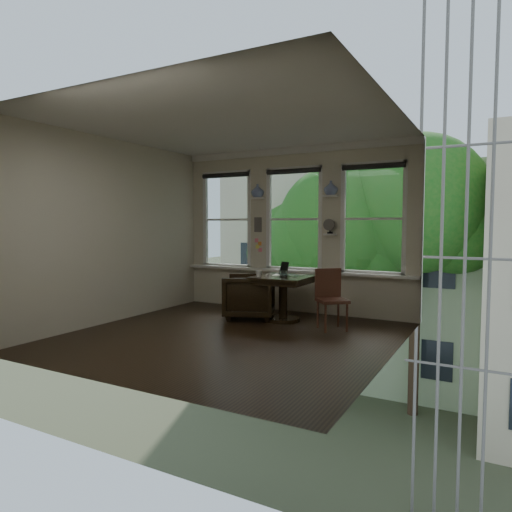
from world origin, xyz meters
The scene contains 25 objects.
ground centered at (0.00, 0.00, 0.00)m, with size 4.50×4.50×0.00m, color black.
ceiling centered at (0.00, 0.00, 3.00)m, with size 4.50×4.50×0.00m, color silver.
wall_back centered at (0.00, 2.25, 1.50)m, with size 4.50×4.50×0.00m, color beige.
wall_front centered at (0.00, -2.25, 1.50)m, with size 4.50×4.50×0.00m, color beige.
wall_left centered at (-2.25, 0.00, 1.50)m, with size 4.50×4.50×0.00m, color beige.
wall_right centered at (2.25, 0.00, 1.50)m, with size 4.50×4.50×0.00m, color beige.
window_left centered at (-1.45, 2.25, 1.70)m, with size 1.10×0.12×1.90m, color white, non-canonical shape.
window_center centered at (0.00, 2.25, 1.70)m, with size 1.10×0.12×1.90m, color white, non-canonical shape.
window_right centered at (1.45, 2.25, 1.70)m, with size 1.10×0.12×1.90m, color white, non-canonical shape.
shelf_left centered at (-0.72, 2.15, 2.10)m, with size 0.26×0.16×0.03m, color white.
shelf_right centered at (0.72, 2.15, 2.10)m, with size 0.26×0.16×0.03m, color white.
intercom centered at (-0.72, 2.18, 1.60)m, with size 0.14×0.06×0.28m, color #59544F.
sticky_notes centered at (-0.72, 2.19, 1.25)m, with size 0.16×0.01×0.24m, color pink, non-canonical shape.
desk_fan centered at (0.72, 2.13, 1.53)m, with size 0.20×0.20×0.24m, color #59544F, non-canonical shape.
vase_left centered at (-0.72, 2.15, 2.24)m, with size 0.24×0.24×0.25m, color white.
vase_right centered at (0.72, 2.15, 2.24)m, with size 0.24×0.24×0.25m, color white.
table centered at (0.21, 1.31, 0.38)m, with size 0.90×0.90×0.75m, color black, non-canonical shape.
armchair_left centered at (-0.39, 1.22, 0.38)m, with size 0.81×0.83×0.76m, color black.
cushion_red centered at (-0.39, 1.22, 0.45)m, with size 0.45×0.45×0.06m, color maroon.
side_chair_right centered at (1.14, 1.10, 0.46)m, with size 0.42×0.42×0.92m, color #4E261B, non-canonical shape.
laptop centered at (0.27, 1.34, 0.76)m, with size 0.35×0.23×0.03m, color black.
mug centered at (-0.10, 1.04, 0.80)m, with size 0.11×0.11×0.10m, color white.
drinking_glass centered at (0.24, 1.24, 0.80)m, with size 0.14×0.14×0.11m, color white.
tablet centered at (0.12, 1.55, 0.86)m, with size 0.16×0.02×0.22m, color black.
papers centered at (0.09, 1.44, 0.75)m, with size 0.22×0.30×0.00m, color silver.
Camera 1 is at (3.39, -5.49, 1.61)m, focal length 32.00 mm.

